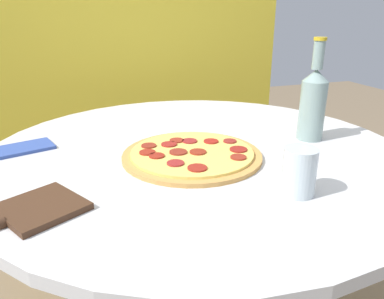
% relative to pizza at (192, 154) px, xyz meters
% --- Properties ---
extents(table, '(1.06, 1.06, 0.76)m').
position_rel_pizza_xyz_m(table, '(0.03, 0.05, -0.20)').
color(table, silver).
rests_on(table, ground_plane).
extents(fence_panel, '(1.34, 0.04, 1.55)m').
position_rel_pizza_xyz_m(fence_panel, '(0.03, 0.86, 0.01)').
color(fence_panel, gold).
rests_on(fence_panel, ground_plane).
extents(pizza, '(0.33, 0.33, 0.02)m').
position_rel_pizza_xyz_m(pizza, '(0.00, 0.00, 0.00)').
color(pizza, '#C68E47').
rests_on(pizza, table).
extents(beer_bottle, '(0.07, 0.07, 0.27)m').
position_rel_pizza_xyz_m(beer_bottle, '(0.35, 0.03, 0.10)').
color(beer_bottle, gray).
rests_on(beer_bottle, table).
extents(pizza_paddle, '(0.25, 0.18, 0.02)m').
position_rel_pizza_xyz_m(pizza_paddle, '(-0.35, -0.16, -0.00)').
color(pizza_paddle, '#422819').
rests_on(pizza_paddle, table).
extents(drinking_glass, '(0.06, 0.06, 0.09)m').
position_rel_pizza_xyz_m(drinking_glass, '(0.13, -0.24, 0.04)').
color(drinking_glass, silver).
rests_on(drinking_glass, table).
extents(napkin, '(0.16, 0.12, 0.01)m').
position_rel_pizza_xyz_m(napkin, '(-0.39, 0.19, -0.00)').
color(napkin, '#334C99').
rests_on(napkin, table).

